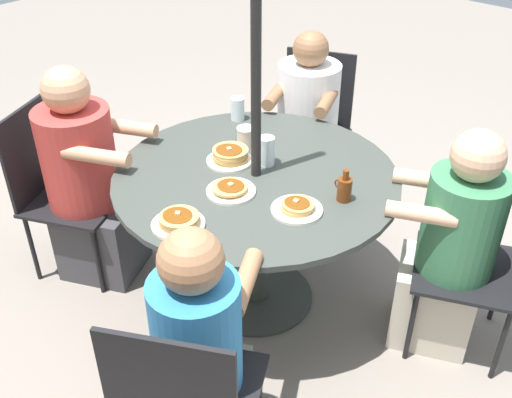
{
  "coord_description": "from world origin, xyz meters",
  "views": [
    {
      "loc": [
        -1.55,
        1.75,
        2.18
      ],
      "look_at": [
        0.0,
        0.0,
        0.62
      ],
      "focal_mm": 42.0,
      "sensor_mm": 36.0,
      "label": 1
    }
  ],
  "objects": [
    {
      "name": "pancake_plate_d",
      "position": [
        -0.03,
        0.5,
        0.78
      ],
      "size": [
        0.22,
        0.22,
        0.06
      ],
      "color": "silver",
      "rests_on": "patio_table"
    },
    {
      "name": "drinking_glass_b",
      "position": [
        0.45,
        -0.36,
        0.81
      ],
      "size": [
        0.07,
        0.07,
        0.12
      ],
      "primitive_type": "cylinder",
      "color": "silver",
      "rests_on": "patio_table"
    },
    {
      "name": "pancake_plate_b",
      "position": [
        -0.02,
        0.19,
        0.77
      ],
      "size": [
        0.22,
        0.22,
        0.05
      ],
      "color": "silver",
      "rests_on": "patio_table"
    },
    {
      "name": "diner_east",
      "position": [
        -0.82,
        -0.37,
        0.51
      ],
      "size": [
        0.54,
        0.49,
        1.12
      ],
      "rotation": [
        0.0,
        0.0,
        -1.14
      ],
      "color": "beige",
      "rests_on": "ground"
    },
    {
      "name": "patio_chair_south",
      "position": [
        0.41,
        -1.0,
        0.52
      ],
      "size": [
        0.59,
        0.59,
        0.93
      ],
      "rotation": [
        0.0,
        0.0,
        0.39
      ],
      "color": "black",
      "rests_on": "ground"
    },
    {
      "name": "patio_chair_west",
      "position": [
        0.97,
        0.47,
        0.52
      ],
      "size": [
        0.6,
        0.6,
        0.93
      ],
      "rotation": [
        0.0,
        0.0,
        -4.27
      ],
      "color": "black",
      "rests_on": "ground"
    },
    {
      "name": "drinking_glass_a",
      "position": [
        0.02,
        -0.1,
        0.82
      ],
      "size": [
        0.08,
        0.08,
        0.14
      ],
      "primitive_type": "cylinder",
      "color": "silver",
      "rests_on": "patio_table"
    },
    {
      "name": "ground_plane",
      "position": [
        0.0,
        0.0,
        0.0
      ],
      "size": [
        12.0,
        12.0,
        0.0
      ],
      "primitive_type": "plane",
      "color": "gray"
    },
    {
      "name": "patio_table",
      "position": [
        0.0,
        0.0,
        0.62
      ],
      "size": [
        1.32,
        1.32,
        0.75
      ],
      "color": "#383D38",
      "rests_on": "ground"
    },
    {
      "name": "patio_chair_east",
      "position": [
        -0.98,
        -0.45,
        0.52
      ],
      "size": [
        0.6,
        0.6,
        0.93
      ],
      "rotation": [
        0.0,
        0.0,
        -1.14
      ],
      "color": "black",
      "rests_on": "ground"
    },
    {
      "name": "umbrella_pole",
      "position": [
        0.0,
        0.0,
        1.04
      ],
      "size": [
        0.05,
        0.05,
        2.08
      ],
      "primitive_type": "cylinder",
      "color": "black",
      "rests_on": "ground"
    },
    {
      "name": "pancake_plate_c",
      "position": [
        -0.32,
        0.11,
        0.77
      ],
      "size": [
        0.22,
        0.22,
        0.05
      ],
      "color": "silver",
      "rests_on": "patio_table"
    },
    {
      "name": "diner_south",
      "position": [
        0.34,
        -0.83,
        0.51
      ],
      "size": [
        0.5,
        0.55,
        1.13
      ],
      "rotation": [
        0.0,
        0.0,
        0.39
      ],
      "color": "slate",
      "rests_on": "ground"
    },
    {
      "name": "pancake_plate_a",
      "position": [
        0.17,
        -0.0,
        0.78
      ],
      "size": [
        0.22,
        0.22,
        0.08
      ],
      "color": "silver",
      "rests_on": "patio_table"
    },
    {
      "name": "coffee_cup",
      "position": [
        0.22,
        -0.17,
        0.8
      ],
      "size": [
        0.09,
        0.09,
        0.1
      ],
      "color": "beige",
      "rests_on": "patio_table"
    },
    {
      "name": "syrup_bottle",
      "position": [
        -0.42,
        -0.09,
        0.81
      ],
      "size": [
        0.08,
        0.06,
        0.15
      ],
      "color": "#602D0F",
      "rests_on": "patio_table"
    },
    {
      "name": "diner_west",
      "position": [
        0.81,
        0.39,
        0.53
      ],
      "size": [
        0.61,
        0.54,
        1.17
      ],
      "rotation": [
        0.0,
        0.0,
        -4.27
      ],
      "color": "#3D3D42",
      "rests_on": "ground"
    },
    {
      "name": "diner_north",
      "position": [
        -0.43,
        0.79,
        0.51
      ],
      "size": [
        0.49,
        0.55,
        1.1
      ],
      "rotation": [
        0.0,
        0.0,
        -2.64
      ],
      "color": "gray",
      "rests_on": "ground"
    }
  ]
}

